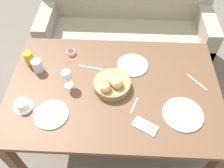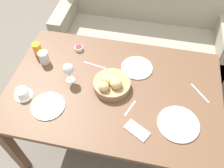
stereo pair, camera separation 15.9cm
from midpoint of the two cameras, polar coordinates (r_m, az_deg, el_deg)
name	(u,v)px [view 1 (the left image)]	position (r m, az deg, el deg)	size (l,w,h in m)	color
ground_plane	(113,137)	(2.26, -1.74, -12.66)	(10.00, 10.00, 0.00)	#6B6056
dining_table	(114,95)	(1.68, -2.28, -2.84)	(1.44, 0.95, 0.75)	brown
couch	(125,33)	(2.70, 1.44, 12.08)	(1.77, 0.70, 0.88)	#9E937F
bread_basket	(112,84)	(1.57, -2.95, -0.16)	(0.25, 0.25, 0.12)	#99754C
plate_near_left	(51,115)	(1.55, -17.28, -7.23)	(0.21, 0.21, 0.01)	white
plate_near_right	(183,114)	(1.53, 13.88, -7.28)	(0.25, 0.25, 0.01)	white
plate_far_center	(133,65)	(1.74, 2.37, 4.43)	(0.23, 0.23, 0.01)	white
juice_glass	(29,58)	(1.84, -21.71, 5.60)	(0.06, 0.06, 0.11)	orange
water_tumbler	(37,66)	(1.78, -19.99, 3.99)	(0.07, 0.07, 0.09)	silver
wine_glass	(67,75)	(1.57, -13.73, 1.97)	(0.08, 0.08, 0.16)	silver
coffee_cup	(22,105)	(1.63, -23.44, -4.87)	(0.12, 0.12, 0.06)	white
jam_bowl_berry	(71,52)	(1.85, -12.29, 7.34)	(0.06, 0.06, 0.03)	white
fork_silver	(90,67)	(1.74, -7.84, 3.82)	(0.17, 0.04, 0.00)	#B7B7BC
knife_silver	(197,82)	(1.71, 17.27, 0.31)	(0.12, 0.14, 0.00)	#B7B7BC
spoon_coffee	(134,105)	(1.52, 2.38, -5.36)	(0.06, 0.13, 0.00)	#B7B7BC
cell_phone	(145,126)	(1.45, 4.85, -10.30)	(0.17, 0.14, 0.01)	silver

